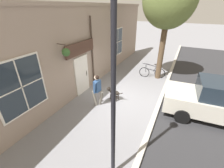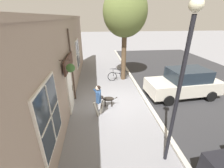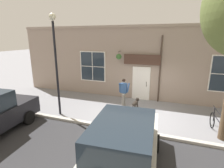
% 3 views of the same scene
% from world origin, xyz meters
% --- Properties ---
extents(ground_plane, '(90.00, 90.00, 0.00)m').
position_xyz_m(ground_plane, '(0.00, 0.00, 0.00)').
color(ground_plane, gray).
extents(storefront_facade, '(0.95, 18.00, 4.58)m').
position_xyz_m(storefront_facade, '(-2.34, -0.00, 2.30)').
color(storefront_facade, gray).
rests_on(storefront_facade, ground_plane).
extents(pedestrian_walking, '(0.58, 0.58, 1.63)m').
position_xyz_m(pedestrian_walking, '(-0.75, -1.12, 0.97)').
color(pedestrian_walking, '#6B665B').
rests_on(pedestrian_walking, ground_plane).
extents(dog_on_leash, '(1.01, 0.33, 0.66)m').
position_xyz_m(dog_on_leash, '(-0.28, -0.32, 0.43)').
color(dog_on_leash, black).
rests_on(dog_on_leash, ground_plane).
extents(leaning_bicycle, '(1.71, 0.34, 1.01)m').
position_xyz_m(leaning_bicycle, '(0.89, 3.36, 0.38)').
color(leaning_bicycle, black).
rests_on(leaning_bicycle, ground_plane).
extents(parked_car_mid_block, '(4.41, 2.17, 1.75)m').
position_xyz_m(parked_car_mid_block, '(4.40, 0.31, 0.88)').
color(parked_car_mid_block, beige).
rests_on(parked_car_mid_block, ground_plane).
extents(street_lamp, '(0.32, 0.32, 4.91)m').
position_xyz_m(street_lamp, '(1.44, -3.91, 3.20)').
color(street_lamp, black).
rests_on(street_lamp, ground_plane).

